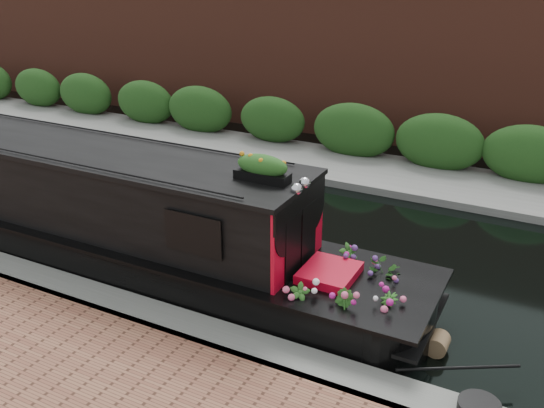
% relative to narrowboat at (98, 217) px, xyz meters
% --- Properties ---
extents(ground, '(80.00, 80.00, 0.00)m').
position_rel_narrowboat_xyz_m(ground, '(1.81, 2.01, -0.77)').
color(ground, black).
rests_on(ground, ground).
extents(near_bank_coping, '(40.00, 0.60, 0.50)m').
position_rel_narrowboat_xyz_m(near_bank_coping, '(1.81, -1.29, -0.77)').
color(near_bank_coping, slate).
rests_on(near_bank_coping, ground).
extents(far_bank_path, '(40.00, 2.40, 0.34)m').
position_rel_narrowboat_xyz_m(far_bank_path, '(1.81, 6.21, -0.77)').
color(far_bank_path, slate).
rests_on(far_bank_path, ground).
extents(far_hedge, '(40.00, 1.10, 2.80)m').
position_rel_narrowboat_xyz_m(far_hedge, '(1.81, 7.11, -0.77)').
color(far_hedge, '#1E4416').
rests_on(far_hedge, ground).
extents(far_brick_wall, '(40.00, 1.00, 8.00)m').
position_rel_narrowboat_xyz_m(far_brick_wall, '(1.81, 9.21, -0.77)').
color(far_brick_wall, '#5C2C1F').
rests_on(far_brick_wall, ground).
extents(narrowboat, '(11.03, 1.98, 2.59)m').
position_rel_narrowboat_xyz_m(narrowboat, '(0.00, 0.00, 0.00)').
color(narrowboat, black).
rests_on(narrowboat, ground).
extents(rope_fender, '(0.29, 0.31, 0.29)m').
position_rel_narrowboat_xyz_m(rope_fender, '(5.85, 0.00, -0.63)').
color(rope_fender, olive).
rests_on(rope_fender, ground).
extents(coiled_mooring_rope, '(0.47, 0.47, 0.12)m').
position_rel_narrowboat_xyz_m(coiled_mooring_rope, '(6.58, -1.20, -0.46)').
color(coiled_mooring_rope, black).
rests_on(coiled_mooring_rope, near_bank_coping).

